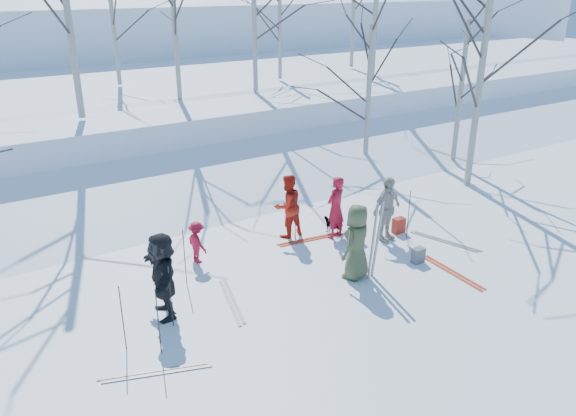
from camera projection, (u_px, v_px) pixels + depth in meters
ground at (324, 281)px, 12.80m from camera, size 120.00×120.00×0.00m
snow_ramp at (196, 188)px, 18.19m from camera, size 70.00×9.49×4.12m
snow_plateau at (104, 108)px, 25.66m from camera, size 70.00×18.00×2.20m
far_hill at (21, 45)px, 41.63m from camera, size 90.00×30.00×6.00m
skier_olive_center at (357, 242)px, 12.66m from camera, size 1.02×0.85×1.78m
skier_red_north at (336, 208)px, 14.71m from camera, size 0.71×0.56×1.70m
skier_redor_behind at (288, 206)px, 14.78m from camera, size 0.87×0.70×1.72m
skier_red_seated at (197, 242)px, 13.51m from camera, size 0.49×0.73×1.05m
skier_cream_east at (387, 209)px, 14.54m from camera, size 1.08×0.60×1.74m
skier_grey_west at (163, 275)px, 11.19m from camera, size 0.87×1.77×1.83m
dog at (333, 224)px, 15.26m from camera, size 0.53×0.54×0.44m
upright_ski_left at (373, 242)px, 12.55m from camera, size 0.11×0.17×1.90m
upright_ski_right at (377, 240)px, 12.62m from camera, size 0.10×0.23×1.89m
ski_pair_a at (445, 241)px, 14.75m from camera, size 1.26×2.01×0.02m
ski_pair_b at (311, 239)px, 14.88m from camera, size 0.74×1.96×0.02m
ski_pair_c at (453, 273)px, 13.16m from camera, size 0.44×1.93×0.02m
ski_pair_d at (155, 373)px, 9.80m from camera, size 1.36×2.02×0.02m
ski_pair_e at (232, 301)px, 11.99m from camera, size 1.14×2.00×0.02m
ski_pole_a at (185, 257)px, 12.45m from camera, size 0.02×0.02×1.34m
ski_pole_b at (295, 217)px, 14.57m from camera, size 0.02×0.02×1.34m
ski_pole_c at (171, 297)px, 10.89m from camera, size 0.02×0.02×1.34m
ski_pole_d at (123, 318)px, 10.19m from camera, size 0.02×0.02×1.34m
ski_pole_e at (409, 215)px, 14.70m from camera, size 0.02×0.02×1.34m
ski_pole_f at (158, 321)px, 10.10m from camera, size 0.02×0.02×1.34m
ski_pole_g at (291, 209)px, 15.10m from camera, size 0.02×0.02×1.34m
backpack_red at (399, 225)px, 15.23m from camera, size 0.32×0.22×0.42m
backpack_grey at (418, 255)px, 13.59m from camera, size 0.30×0.20×0.38m
backpack_dark at (355, 234)px, 14.70m from camera, size 0.34×0.24×0.40m
birch_plateau_a at (113, 22)px, 23.40m from camera, size 4.23×4.23×5.19m
birch_plateau_b at (254, 17)px, 21.96m from camera, size 4.59×4.59×5.69m
birch_plateau_e at (280, 26)px, 25.00m from camera, size 3.81×3.81×4.59m
birch_plateau_f at (354, 8)px, 28.37m from camera, size 4.66×4.66×5.81m
birch_plateau_i at (175, 30)px, 20.45m from camera, size 4.14×4.14×5.06m
birch_edge_b at (481, 73)px, 17.51m from camera, size 5.80×5.80×7.42m
birch_edge_c at (460, 95)px, 20.15m from camera, size 4.21×4.21×5.16m
birch_edge_e at (368, 99)px, 19.64m from camera, size 4.13×4.13×5.05m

